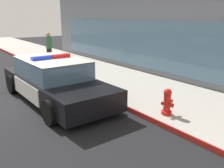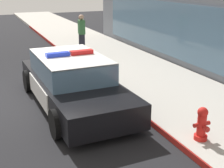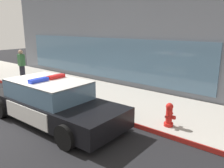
% 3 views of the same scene
% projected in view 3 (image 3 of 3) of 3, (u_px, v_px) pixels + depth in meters
% --- Properties ---
extents(ground, '(48.00, 48.00, 0.00)m').
position_uv_depth(ground, '(8.00, 120.00, 7.62)').
color(ground, black).
extents(sidewalk, '(48.00, 3.48, 0.15)m').
position_uv_depth(sidewalk, '(92.00, 92.00, 10.62)').
color(sidewalk, '#B2ADA3').
rests_on(sidewalk, ground).
extents(curb_red_paint, '(28.80, 0.04, 0.14)m').
position_uv_depth(curb_red_paint, '(62.00, 102.00, 9.31)').
color(curb_red_paint, maroon).
rests_on(curb_red_paint, ground).
extents(storefront_building, '(20.20, 9.19, 8.68)m').
position_uv_depth(storefront_building, '(182.00, 5.00, 13.46)').
color(storefront_building, slate).
rests_on(storefront_building, ground).
extents(police_cruiser, '(5.16, 2.19, 1.49)m').
position_uv_depth(police_cruiser, '(52.00, 101.00, 7.44)').
color(police_cruiser, black).
rests_on(police_cruiser, ground).
extents(fire_hydrant, '(0.34, 0.39, 0.73)m').
position_uv_depth(fire_hydrant, '(169.00, 115.00, 6.77)').
color(fire_hydrant, red).
rests_on(fire_hydrant, sidewalk).
extents(pedestrian_on_sidewalk, '(0.43, 0.30, 1.71)m').
position_uv_depth(pedestrian_on_sidewalk, '(22.00, 65.00, 12.36)').
color(pedestrian_on_sidewalk, '#23232D').
rests_on(pedestrian_on_sidewalk, sidewalk).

